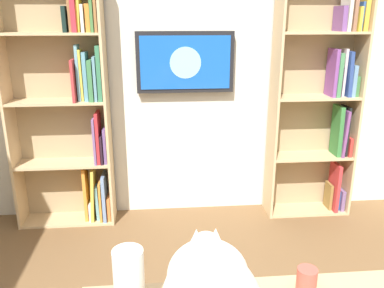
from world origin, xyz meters
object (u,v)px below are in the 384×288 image
bookshelf_left (324,94)px  bookshelf_right (71,101)px  paper_towel_roll (129,283)px  wall_mounted_tv (185,62)px  coffee_mug (307,280)px

bookshelf_left → bookshelf_right: same height
bookshelf_left → paper_towel_roll: size_ratio=8.51×
wall_mounted_tv → paper_towel_roll: bearing=80.9°
coffee_mug → wall_mounted_tv: bearing=-81.8°
bookshelf_right → wall_mounted_tv: size_ratio=2.64×
bookshelf_right → paper_towel_roll: 2.30m
bookshelf_left → paper_towel_roll: bearing=53.8°
bookshelf_right → wall_mounted_tv: 1.03m
paper_towel_roll → coffee_mug: 0.69m
bookshelf_left → paper_towel_roll: (1.62, 2.20, -0.24)m
bookshelf_right → coffee_mug: bookshelf_right is taller
bookshelf_left → coffee_mug: size_ratio=23.39×
bookshelf_left → wall_mounted_tv: (1.25, -0.08, 0.28)m
coffee_mug → paper_towel_roll: bearing=6.0°
wall_mounted_tv → paper_towel_roll: size_ratio=3.22×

